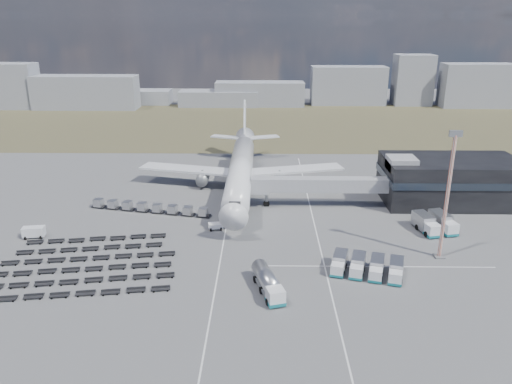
{
  "coord_description": "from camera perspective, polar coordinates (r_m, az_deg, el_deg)",
  "views": [
    {
      "loc": [
        5.4,
        -84.07,
        40.42
      ],
      "look_at": [
        3.9,
        18.46,
        4.0
      ],
      "focal_mm": 35.0,
      "sensor_mm": 36.0,
      "label": 1
    }
  ],
  "objects": [
    {
      "name": "jet_bridge",
      "position": [
        110.82,
        6.23,
        0.82
      ],
      "size": [
        30.3,
        3.8,
        7.05
      ],
      "color": "#939399",
      "rests_on": "ground"
    },
    {
      "name": "service_trucks_far",
      "position": [
        104.82,
        19.74,
        -3.37
      ],
      "size": [
        7.75,
        8.7,
        3.03
      ],
      "rotation": [
        0.0,
        0.0,
        0.22
      ],
      "color": "white",
      "rests_on": "ground"
    },
    {
      "name": "fuel_tanker",
      "position": [
        77.93,
        1.37,
        -10.29
      ],
      "size": [
        5.33,
        10.46,
        3.28
      ],
      "rotation": [
        0.0,
        0.0,
        0.29
      ],
      "color": "white",
      "rests_on": "ground"
    },
    {
      "name": "lane_markings",
      "position": [
        96.09,
        3.38,
        -5.35
      ],
      "size": [
        47.12,
        110.0,
        0.01
      ],
      "color": "silver",
      "rests_on": "ground"
    },
    {
      "name": "floodlight_mast",
      "position": [
        90.54,
        21.02,
        -0.46
      ],
      "size": [
        2.13,
        1.76,
        22.82
      ],
      "rotation": [
        0.0,
        0.0,
        -0.04
      ],
      "color": "#B43E1C",
      "rests_on": "ground"
    },
    {
      "name": "ground",
      "position": [
        93.44,
        -2.57,
        -6.1
      ],
      "size": [
        420.0,
        420.0,
        0.0
      ],
      "primitive_type": "plane",
      "color": "#565659",
      "rests_on": "ground"
    },
    {
      "name": "terminal",
      "position": [
        121.26,
        21.26,
        1.33
      ],
      "size": [
        30.4,
        16.4,
        11.0
      ],
      "color": "black",
      "rests_on": "ground"
    },
    {
      "name": "airliner",
      "position": [
        121.75,
        -1.74,
        2.77
      ],
      "size": [
        51.59,
        64.53,
        17.62
      ],
      "color": "white",
      "rests_on": "ground"
    },
    {
      "name": "utility_van",
      "position": [
        105.06,
        -24.05,
        -4.23
      ],
      "size": [
        4.29,
        2.43,
        2.19
      ],
      "primitive_type": "cube",
      "rotation": [
        0.0,
        0.0,
        0.15
      ],
      "color": "white",
      "rests_on": "ground"
    },
    {
      "name": "service_trucks_near",
      "position": [
        85.03,
        12.58,
        -8.3
      ],
      "size": [
        12.62,
        9.15,
        2.52
      ],
      "rotation": [
        0.0,
        0.0,
        -0.28
      ],
      "color": "white",
      "rests_on": "ground"
    },
    {
      "name": "baggage_dollies",
      "position": [
        90.86,
        -19.02,
        -7.78
      ],
      "size": [
        32.11,
        25.45,
        0.68
      ],
      "rotation": [
        0.0,
        0.0,
        0.15
      ],
      "color": "black",
      "rests_on": "ground"
    },
    {
      "name": "skyline",
      "position": [
        237.58,
        -0.31,
        11.66
      ],
      "size": [
        299.11,
        26.18,
        23.23
      ],
      "color": "gray",
      "rests_on": "ground"
    },
    {
      "name": "catering_truck",
      "position": [
        125.95,
        0.99,
        1.48
      ],
      "size": [
        3.16,
        6.06,
        2.65
      ],
      "rotation": [
        0.0,
        0.0,
        -0.14
      ],
      "color": "white",
      "rests_on": "ground"
    },
    {
      "name": "grass_strip",
      "position": [
        198.31,
        -0.75,
        7.79
      ],
      "size": [
        420.0,
        90.0,
        0.01
      ],
      "primitive_type": "cube",
      "color": "brown",
      "rests_on": "ground"
    },
    {
      "name": "pushback_tug",
      "position": [
        100.0,
        -4.63,
        -3.94
      ],
      "size": [
        3.14,
        2.13,
        1.34
      ],
      "primitive_type": "cube",
      "rotation": [
        0.0,
        0.0,
        0.18
      ],
      "color": "white",
      "rests_on": "ground"
    },
    {
      "name": "uld_row",
      "position": [
        110.5,
        -12.05,
        -1.74
      ],
      "size": [
        27.06,
        7.41,
        1.85
      ],
      "rotation": [
        0.0,
        0.0,
        -0.21
      ],
      "color": "black",
      "rests_on": "ground"
    }
  ]
}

